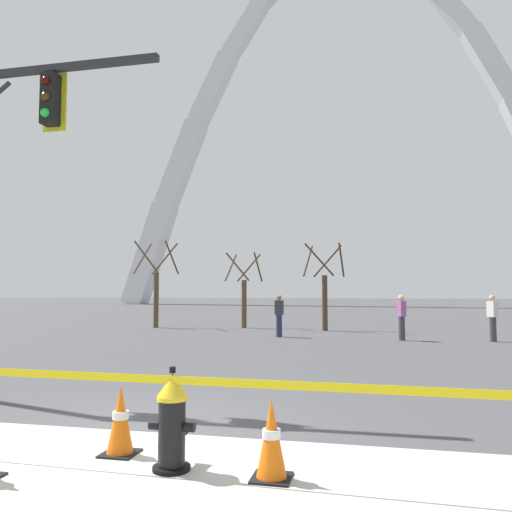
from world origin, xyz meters
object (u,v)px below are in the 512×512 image
object	(u,v)px
fire_hydrant	(172,421)
pedestrian_walking_right	(402,317)
traffic_cone_mid_sidewalk	(271,440)
pedestrian_walking_left	(493,318)
pedestrian_standing_center	(279,315)
monument_arch	(344,138)
traffic_cone_curb_edge	(121,421)

from	to	relation	value
fire_hydrant	pedestrian_walking_right	distance (m)	14.27
fire_hydrant	traffic_cone_mid_sidewalk	distance (m)	0.99
pedestrian_walking_left	pedestrian_walking_right	distance (m)	3.03
pedestrian_walking_left	pedestrian_standing_center	size ratio (longest dim) A/B	1.00
pedestrian_walking_left	pedestrian_standing_center	world-z (taller)	same
traffic_cone_mid_sidewalk	pedestrian_walking_right	xyz separation A→B (m)	(2.02, 13.97, 0.46)
monument_arch	pedestrian_walking_left	size ratio (longest dim) A/B	37.31
traffic_cone_curb_edge	fire_hydrant	bearing A→B (deg)	-24.37
monument_arch	fire_hydrant	bearing A→B (deg)	-89.25
pedestrian_walking_right	pedestrian_standing_center	bearing A→B (deg)	174.60
traffic_cone_curb_edge	pedestrian_walking_right	xyz separation A→B (m)	(3.71, 13.62, 0.46)
fire_hydrant	traffic_cone_curb_edge	world-z (taller)	fire_hydrant
traffic_cone_curb_edge	pedestrian_walking_left	size ratio (longest dim) A/B	0.46
monument_arch	pedestrian_walking_left	world-z (taller)	monument_arch
fire_hydrant	monument_arch	size ratio (longest dim) A/B	0.02
traffic_cone_mid_sidewalk	monument_arch	xyz separation A→B (m)	(-1.76, 59.18, 20.62)
traffic_cone_mid_sidewalk	pedestrian_walking_left	bearing A→B (deg)	70.43
fire_hydrant	pedestrian_walking_left	bearing A→B (deg)	66.95
traffic_cone_mid_sidewalk	fire_hydrant	bearing A→B (deg)	178.38
traffic_cone_curb_edge	monument_arch	xyz separation A→B (m)	(-0.07, 58.83, 20.62)
traffic_cone_mid_sidewalk	pedestrian_walking_left	xyz separation A→B (m)	(5.04, 14.19, 0.46)
fire_hydrant	pedestrian_walking_left	world-z (taller)	pedestrian_walking_left
traffic_cone_curb_edge	pedestrian_standing_center	bearing A→B (deg)	92.98
fire_hydrant	pedestrian_standing_center	distance (m)	14.44
monument_arch	pedestrian_standing_center	world-z (taller)	monument_arch
pedestrian_walking_left	pedestrian_standing_center	xyz separation A→B (m)	(-7.47, 0.20, 0.00)
traffic_cone_curb_edge	monument_arch	size ratio (longest dim) A/B	0.01
traffic_cone_curb_edge	pedestrian_standing_center	world-z (taller)	pedestrian_standing_center
traffic_cone_curb_edge	monument_arch	world-z (taller)	monument_arch
traffic_cone_mid_sidewalk	traffic_cone_curb_edge	bearing A→B (deg)	168.34
traffic_cone_mid_sidewalk	pedestrian_standing_center	size ratio (longest dim) A/B	0.46
traffic_cone_mid_sidewalk	monument_arch	world-z (taller)	monument_arch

